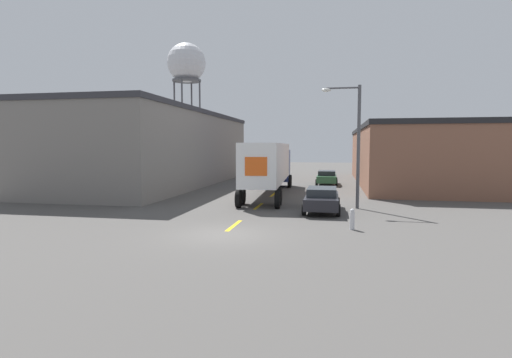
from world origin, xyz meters
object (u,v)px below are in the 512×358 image
Objects in this scene: parked_car_right_near at (322,199)px; parked_car_right_far at (327,177)px; fire_hydrant at (352,219)px; semi_truck at (270,164)px; street_lamp at (354,137)px; water_tower at (186,64)px.

parked_car_right_far is at bearing 90.00° from parked_car_right_near.
semi_truck is at bearing 114.89° from fire_hydrant.
water_tower is at bearing 122.89° from street_lamp.
parked_car_right_far is at bearing 93.99° from fire_hydrant.
parked_car_right_near is 0.23× the size of water_tower.
street_lamp is at bearing -47.28° from semi_truck.
street_lamp reaches higher than semi_truck.
water_tower reaches higher than parked_car_right_far.
fire_hydrant is at bearing -92.79° from street_lamp.
parked_car_right_near reaches higher than fire_hydrant.
semi_truck is 8.64m from street_lamp.
water_tower is at bearing 119.97° from parked_car_right_near.
water_tower is at bearing 118.75° from fire_hydrant.
parked_car_right_far is 15.43m from street_lamp.
parked_car_right_near and parked_car_right_far have the same top height.
street_lamp is (25.34, -39.18, -13.05)m from water_tower.
fire_hydrant is (-0.31, -6.43, -3.83)m from street_lamp.
semi_truck is at bearing 119.33° from parked_car_right_near.
parked_car_right_far reaches higher than fire_hydrant.
semi_truck is at bearing 135.65° from street_lamp.
semi_truck is 10.10m from parked_car_right_far.
semi_truck is 16.40× the size of fire_hydrant.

